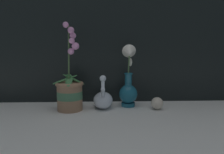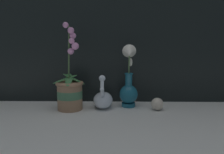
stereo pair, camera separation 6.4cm
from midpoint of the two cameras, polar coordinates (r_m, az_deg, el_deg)
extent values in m
plane|color=silver|center=(1.07, -0.74, -10.05)|extent=(2.80, 2.80, 0.00)
cube|color=black|center=(1.34, -1.10, 19.45)|extent=(2.80, 0.03, 1.20)
cylinder|color=#9E7556|center=(1.17, -12.51, -4.95)|extent=(0.13, 0.13, 0.15)
cylinder|color=#477A56|center=(1.17, -12.52, -4.60)|extent=(0.13, 0.13, 0.04)
torus|color=#9E7556|center=(1.16, -12.61, -1.78)|extent=(0.15, 0.15, 0.02)
cylinder|color=#4C6B3D|center=(1.14, -12.83, 5.83)|extent=(0.01, 0.05, 0.29)
ellipsoid|color=#427F47|center=(1.15, -11.50, -0.63)|extent=(0.12, 0.06, 0.07)
ellipsoid|color=#427F47|center=(1.18, -12.21, -0.50)|extent=(0.06, 0.12, 0.07)
ellipsoid|color=#427F47|center=(1.16, -13.77, -0.69)|extent=(0.14, 0.06, 0.05)
ellipsoid|color=#427F47|center=(1.13, -12.76, -0.82)|extent=(0.05, 0.12, 0.06)
sphere|color=#DB8EC6|center=(1.14, -13.66, 13.14)|extent=(0.03, 0.03, 0.03)
sphere|color=#DB8EC6|center=(1.14, -12.32, 11.85)|extent=(0.03, 0.03, 0.03)
sphere|color=#DB8EC6|center=(1.15, -11.80, 10.52)|extent=(0.03, 0.03, 0.03)
sphere|color=#DB8EC6|center=(1.12, -12.10, 9.24)|extent=(0.03, 0.03, 0.03)
sphere|color=#DB8EC6|center=(1.12, -11.16, 7.93)|extent=(0.04, 0.04, 0.04)
sphere|color=#DB8EC6|center=(1.13, -12.29, 6.56)|extent=(0.03, 0.03, 0.03)
ellipsoid|color=silver|center=(1.19, -3.91, -6.06)|extent=(0.10, 0.15, 0.09)
cone|color=silver|center=(1.24, -3.83, -4.85)|extent=(0.05, 0.07, 0.07)
cylinder|color=silver|center=(1.12, -4.03, -4.36)|extent=(0.02, 0.05, 0.06)
sphere|color=silver|center=(1.10, -4.07, -3.29)|extent=(0.02, 0.02, 0.02)
cylinder|color=silver|center=(1.10, -4.07, -1.84)|extent=(0.02, 0.03, 0.06)
sphere|color=silver|center=(1.11, -4.06, -0.39)|extent=(0.03, 0.03, 0.03)
cylinder|color=#195B75|center=(1.23, 2.73, -7.14)|extent=(0.08, 0.08, 0.02)
ellipsoid|color=#195B75|center=(1.22, 2.75, -4.45)|extent=(0.10, 0.10, 0.11)
cylinder|color=#195B75|center=(1.20, 2.77, -0.68)|extent=(0.04, 0.04, 0.07)
torus|color=#195B75|center=(1.20, 2.78, 0.88)|extent=(0.05, 0.05, 0.01)
cylinder|color=#567A47|center=(1.18, 2.87, 3.16)|extent=(0.01, 0.04, 0.10)
cone|color=white|center=(1.15, 2.99, 6.31)|extent=(0.07, 0.08, 0.09)
ellipsoid|color=white|center=(1.18, 3.30, 3.89)|extent=(0.02, 0.02, 0.04)
sphere|color=beige|center=(1.18, 10.19, -6.78)|extent=(0.07, 0.07, 0.07)
camera|label=1|loc=(0.03, -91.57, -0.21)|focal=35.00mm
camera|label=2|loc=(0.03, 88.43, 0.21)|focal=35.00mm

